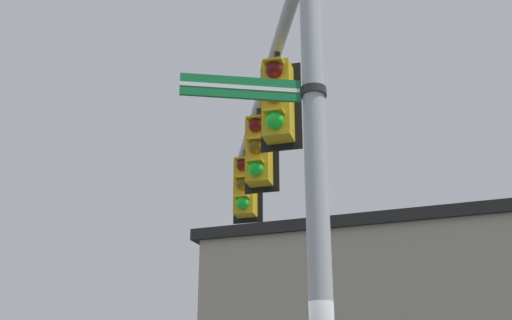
{
  "coord_description": "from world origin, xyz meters",
  "views": [
    {
      "loc": [
        -0.93,
        5.29,
        1.7
      ],
      "look_at": [
        1.59,
        -3.66,
        5.29
      ],
      "focal_mm": 44.57,
      "sensor_mm": 36.0,
      "label": 1
    }
  ],
  "objects": [
    {
      "name": "mast_arm",
      "position": [
        1.26,
        -2.89,
        6.09
      ],
      "size": [
        2.66,
        5.84,
        0.16
      ],
      "primitive_type": "cylinder",
      "rotation": [
        0.0,
        1.57,
        5.12
      ],
      "color": "#ADB2B7"
    },
    {
      "name": "traffic_light_nearest_pole",
      "position": [
        0.77,
        -1.75,
        5.31
      ],
      "size": [
        0.54,
        0.49,
        1.31
      ],
      "color": "black"
    },
    {
      "name": "signal_pole",
      "position": [
        0.0,
        0.0,
        3.45
      ],
      "size": [
        0.21,
        0.21,
        6.9
      ],
      "primitive_type": "cylinder",
      "color": "#ADB2B7",
      "rests_on": "ground"
    },
    {
      "name": "tree_by_storefront",
      "position": [
        0.01,
        -12.18,
        4.45
      ],
      "size": [
        3.75,
        3.75,
        6.35
      ],
      "color": "#4C3823",
      "rests_on": "ground"
    },
    {
      "name": "street_name_sign",
      "position": [
        0.39,
        0.17,
        4.45
      ],
      "size": [
        1.28,
        0.65,
        0.22
      ],
      "color": "#147238"
    },
    {
      "name": "traffic_light_mid_inner",
      "position": [
        1.46,
        -3.32,
        5.31
      ],
      "size": [
        0.54,
        0.49,
        1.31
      ],
      "color": "black"
    },
    {
      "name": "traffic_light_mid_outer",
      "position": [
        2.14,
        -4.9,
        5.31
      ],
      "size": [
        0.54,
        0.49,
        1.31
      ],
      "color": "black"
    }
  ]
}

